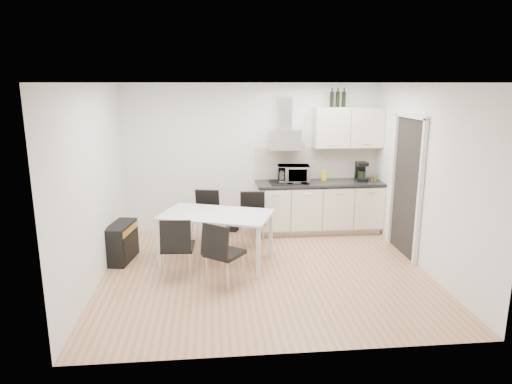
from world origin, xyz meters
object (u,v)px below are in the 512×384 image
guitar_amp (122,242)px  floor_speaker (232,222)px  kitchenette (321,186)px  chair_far_left (205,218)px  chair_near_left (178,248)px  chair_far_right (252,221)px  dining_table (216,218)px  chair_near_right (225,254)px

guitar_amp → floor_speaker: bearing=46.1°
kitchenette → guitar_amp: size_ratio=3.49×
chair_far_left → chair_near_left: 1.39m
chair_far_left → chair_far_right: same height
dining_table → floor_speaker: bearing=97.9°
floor_speaker → chair_near_right: bearing=-75.2°
dining_table → chair_near_right: bearing=-64.1°
guitar_amp → chair_near_right: bearing=-24.4°
chair_far_right → chair_near_left: same height
dining_table → chair_far_right: 0.87m
dining_table → chair_near_right: chair_near_right is taller
chair_far_left → kitchenette: bearing=-154.5°
guitar_amp → chair_far_left: bearing=36.3°
floor_speaker → guitar_amp: bearing=-124.2°
chair_near_right → guitar_amp: bearing=-176.5°
chair_near_left → chair_far_left: bearing=79.1°
dining_table → kitchenette: bearing=54.0°
chair_far_right → floor_speaker: chair_far_right is taller
kitchenette → chair_near_right: size_ratio=2.86×
kitchenette → chair_near_right: kitchenette is taller
chair_far_right → chair_near_left: 1.59m
dining_table → floor_speaker: size_ratio=5.60×
guitar_amp → dining_table: bearing=2.1°
chair_near_left → floor_speaker: bearing=71.1°
chair_near_left → floor_speaker: chair_near_left is taller
chair_near_right → chair_near_left: bearing=-167.8°
kitchenette → chair_near_left: 3.02m
chair_near_right → guitar_amp: size_ratio=1.22×
chair_far_left → chair_far_right: (0.76, -0.20, 0.00)m
kitchenette → dining_table: kitchenette is taller
chair_near_left → guitar_amp: bearing=143.9°
dining_table → guitar_amp: 1.48m
dining_table → chair_far_right: chair_far_right is taller
chair_far_left → chair_far_right: 0.79m
floor_speaker → dining_table: bearing=-81.7°
dining_table → chair_near_left: (-0.52, -0.54, -0.24)m
floor_speaker → chair_far_right: bearing=-51.2°
chair_far_left → floor_speaker: bearing=-114.1°
kitchenette → guitar_amp: 3.49m
kitchenette → guitar_amp: kitchenette is taller
dining_table → chair_near_left: size_ratio=2.01×
chair_near_left → chair_near_right: same height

